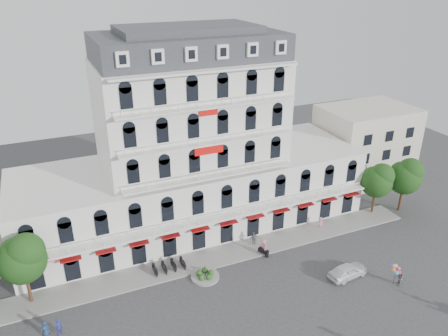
% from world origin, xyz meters
% --- Properties ---
extents(ground, '(120.00, 120.00, 0.00)m').
position_xyz_m(ground, '(0.00, 0.00, 0.00)').
color(ground, '#38383A').
rests_on(ground, ground).
extents(sidewalk, '(53.00, 4.00, 0.16)m').
position_xyz_m(sidewalk, '(0.00, 9.00, 0.08)').
color(sidewalk, gray).
rests_on(sidewalk, ground).
extents(main_building, '(45.00, 15.00, 25.80)m').
position_xyz_m(main_building, '(0.00, 18.00, 9.96)').
color(main_building, silver).
rests_on(main_building, ground).
extents(flank_building_east, '(14.00, 10.00, 12.00)m').
position_xyz_m(flank_building_east, '(30.00, 20.00, 6.00)').
color(flank_building_east, beige).
rests_on(flank_building_east, ground).
extents(traffic_island, '(3.20, 3.20, 1.60)m').
position_xyz_m(traffic_island, '(-3.00, 6.00, 0.26)').
color(traffic_island, gray).
rests_on(traffic_island, ground).
extents(parked_scooter_row, '(4.40, 1.80, 1.10)m').
position_xyz_m(parked_scooter_row, '(-6.35, 8.80, 0.00)').
color(parked_scooter_row, black).
rests_on(parked_scooter_row, ground).
extents(tree_west_inner, '(4.76, 4.76, 8.25)m').
position_xyz_m(tree_west_inner, '(-20.95, 9.48, 5.68)').
color(tree_west_inner, '#382314').
rests_on(tree_west_inner, ground).
extents(tree_east_inner, '(4.40, 4.37, 7.57)m').
position_xyz_m(tree_east_inner, '(24.05, 9.98, 5.21)').
color(tree_east_inner, '#382314').
rests_on(tree_east_inner, ground).
extents(tree_east_outer, '(4.65, 4.65, 8.05)m').
position_xyz_m(tree_east_outer, '(28.05, 8.98, 5.55)').
color(tree_east_outer, '#382314').
rests_on(tree_east_outer, ground).
extents(parked_car, '(4.94, 2.41, 1.62)m').
position_xyz_m(parked_car, '(11.77, -0.21, 0.81)').
color(parked_car, white).
rests_on(parked_car, ground).
extents(rider_center, '(0.99, 1.65, 2.25)m').
position_xyz_m(rider_center, '(4.97, 7.13, 1.19)').
color(rider_center, black).
rests_on(rider_center, ground).
extents(pedestrian_left, '(0.87, 0.61, 1.67)m').
position_xyz_m(pedestrian_left, '(-19.85, 4.04, 0.83)').
color(pedestrian_left, navy).
rests_on(pedestrian_left, ground).
extents(pedestrian_mid, '(1.13, 0.51, 1.89)m').
position_xyz_m(pedestrian_mid, '(4.91, 9.50, 0.95)').
color(pedestrian_mid, '#5D5C64').
rests_on(pedestrian_mid, ground).
extents(pedestrian_right, '(1.20, 0.90, 1.66)m').
position_xyz_m(pedestrian_right, '(14.80, 9.50, 0.83)').
color(pedestrian_right, pink).
rests_on(pedestrian_right, ground).
extents(pedestrian_far, '(0.81, 0.75, 1.86)m').
position_xyz_m(pedestrian_far, '(-18.64, 3.71, 0.93)').
color(pedestrian_far, navy).
rests_on(pedestrian_far, ground).
extents(balloon_vendor, '(1.44, 1.34, 2.45)m').
position_xyz_m(balloon_vendor, '(15.85, -3.48, 1.27)').
color(balloon_vendor, slate).
rests_on(balloon_vendor, ground).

